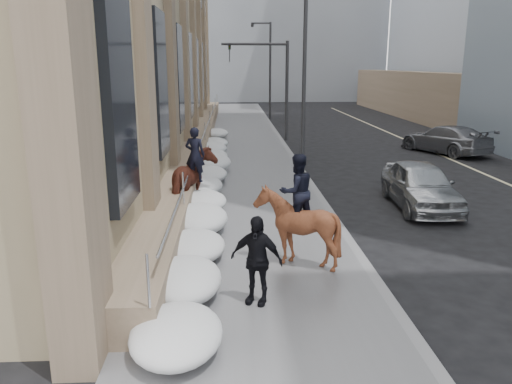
{
  "coord_description": "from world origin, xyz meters",
  "views": [
    {
      "loc": [
        -0.48,
        -9.24,
        4.63
      ],
      "look_at": [
        0.09,
        2.13,
        1.7
      ],
      "focal_mm": 35.0,
      "sensor_mm": 36.0,
      "label": 1
    }
  ],
  "objects_px": {
    "mounted_horse_left": "(193,178)",
    "mounted_horse_right": "(296,221)",
    "pedestrian": "(256,260)",
    "car_grey": "(445,139)",
    "car_silver": "(420,185)"
  },
  "relations": [
    {
      "from": "car_silver",
      "to": "mounted_horse_left",
      "type": "bearing_deg",
      "value": -174.19
    },
    {
      "from": "mounted_horse_right",
      "to": "car_silver",
      "type": "relative_size",
      "value": 0.57
    },
    {
      "from": "mounted_horse_left",
      "to": "mounted_horse_right",
      "type": "distance_m",
      "value": 5.28
    },
    {
      "from": "mounted_horse_left",
      "to": "car_grey",
      "type": "bearing_deg",
      "value": -126.13
    },
    {
      "from": "mounted_horse_left",
      "to": "car_silver",
      "type": "bearing_deg",
      "value": -163.33
    },
    {
      "from": "car_grey",
      "to": "pedestrian",
      "type": "bearing_deg",
      "value": 32.74
    },
    {
      "from": "mounted_horse_right",
      "to": "car_grey",
      "type": "height_order",
      "value": "mounted_horse_right"
    },
    {
      "from": "mounted_horse_left",
      "to": "car_silver",
      "type": "xyz_separation_m",
      "value": [
        7.42,
        0.35,
        -0.39
      ]
    },
    {
      "from": "car_silver",
      "to": "mounted_horse_right",
      "type": "bearing_deg",
      "value": -131.02
    },
    {
      "from": "mounted_horse_right",
      "to": "car_grey",
      "type": "distance_m",
      "value": 18.07
    },
    {
      "from": "pedestrian",
      "to": "car_silver",
      "type": "height_order",
      "value": "pedestrian"
    },
    {
      "from": "mounted_horse_left",
      "to": "pedestrian",
      "type": "xyz_separation_m",
      "value": [
        1.65,
        -6.44,
        -0.15
      ]
    },
    {
      "from": "car_silver",
      "to": "car_grey",
      "type": "bearing_deg",
      "value": 66.16
    },
    {
      "from": "pedestrian",
      "to": "car_silver",
      "type": "distance_m",
      "value": 8.91
    },
    {
      "from": "car_silver",
      "to": "car_grey",
      "type": "height_order",
      "value": "car_silver"
    }
  ]
}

